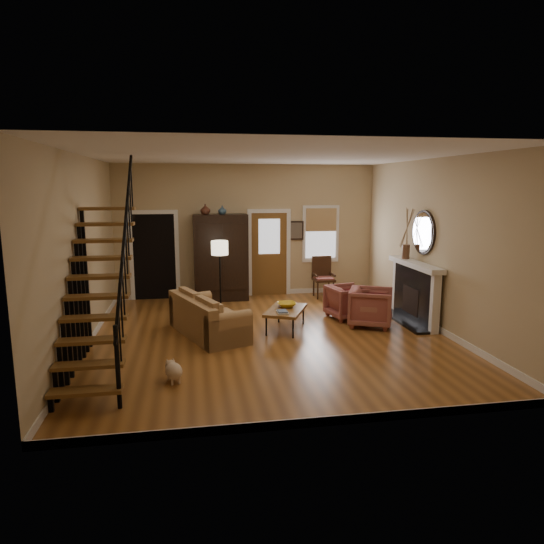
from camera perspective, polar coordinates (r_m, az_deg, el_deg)
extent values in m
plane|color=#925825|center=(9.14, -0.20, -7.57)|extent=(7.00, 7.00, 0.00)
plane|color=white|center=(8.72, -0.21, 13.56)|extent=(7.00, 7.00, 0.00)
cube|color=tan|center=(12.22, -2.92, 4.83)|extent=(6.50, 0.04, 3.30)
cube|color=tan|center=(8.85, -21.46, 2.09)|extent=(0.04, 7.00, 3.30)
cube|color=tan|center=(9.85, 18.82, 3.01)|extent=(0.04, 7.00, 3.30)
cube|color=black|center=(12.39, -13.61, 1.83)|extent=(1.00, 0.36, 2.10)
cube|color=brown|center=(12.35, -0.35, 2.09)|extent=(0.90, 0.06, 2.10)
cube|color=silver|center=(12.57, 5.76, 4.48)|extent=(0.96, 0.06, 1.46)
cube|color=black|center=(10.40, 16.60, -2.53)|extent=(0.24, 1.60, 1.15)
cube|color=white|center=(10.26, 16.48, 0.86)|extent=(0.30, 1.95, 0.10)
cylinder|color=silver|center=(10.24, 17.32, 4.47)|extent=(0.05, 0.90, 0.90)
imported|color=#4C2619|center=(11.65, -7.86, 7.31)|extent=(0.24, 0.24, 0.25)
imported|color=#334C60|center=(11.68, -5.88, 7.27)|extent=(0.20, 0.20, 0.21)
imported|color=gold|center=(9.56, 1.72, -3.86)|extent=(0.38, 0.38, 0.09)
imported|color=maroon|center=(9.90, 11.56, -4.09)|extent=(1.10, 1.09, 0.76)
imported|color=maroon|center=(10.40, 8.85, -3.49)|extent=(0.91, 0.89, 0.70)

